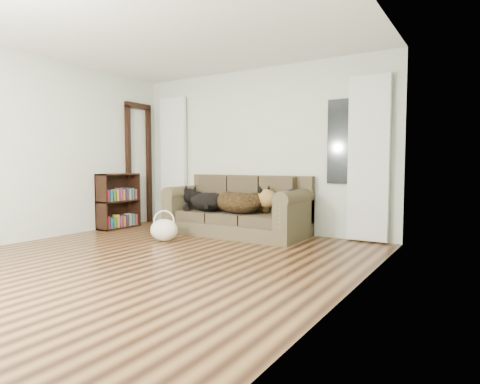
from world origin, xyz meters
The scene contains 15 objects.
floor centered at (0.00, 0.00, 0.00)m, with size 5.00×5.00×0.00m, color black.
ceiling centered at (0.00, 0.00, 2.60)m, with size 5.00×5.00×0.00m, color white.
wall_back centered at (0.00, 2.50, 1.30)m, with size 4.50×0.04×2.60m, color beige.
wall_left centered at (-2.25, 0.00, 1.30)m, with size 0.04×5.00×2.60m, color beige.
wall_right centered at (2.25, 0.00, 1.30)m, with size 0.04×5.00×2.60m, color beige.
curtain_left centered at (-1.70, 2.42, 1.15)m, with size 0.55×0.08×2.25m, color white.
curtain_right centered at (1.80, 2.42, 1.15)m, with size 0.55×0.08×2.25m, color white.
window_pane centered at (1.45, 2.47, 1.40)m, with size 0.50×0.03×1.20m, color black.
door_casing centered at (-2.20, 2.05, 1.05)m, with size 0.07×0.60×2.10m, color black.
sofa centered at (-0.07, 1.97, 0.45)m, with size 2.18×0.94×0.89m, color #372C1A.
dog_black_lab centered at (-0.58, 1.87, 0.48)m, with size 0.70×0.49×0.30m, color black.
dog_shepherd centered at (0.10, 1.89, 0.49)m, with size 0.78×0.55×0.34m, color black.
tv_remote centered at (0.91, 1.82, 0.73)m, with size 0.05×0.19×0.02m, color black.
tote_bag centered at (-0.64, 1.00, 0.16)m, with size 0.42×0.33×0.31m, color silver.
bookshelf centered at (-2.09, 1.46, 0.50)m, with size 0.28×0.74×0.92m, color black.
Camera 1 is at (3.21, -3.16, 1.07)m, focal length 30.00 mm.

